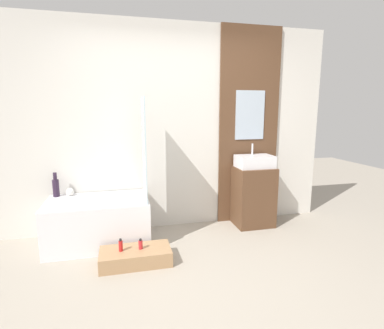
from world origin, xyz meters
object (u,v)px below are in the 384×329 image
object	(u,v)px
wooden_step_bench	(136,256)
bottle_soap_secondary	(141,244)
vase_round_light	(70,192)
sink	(255,161)
vase_tall_dark	(56,187)
bathtub	(99,222)
bottle_soap_primary	(121,246)

from	to	relation	value
wooden_step_bench	bottle_soap_secondary	xyz separation A→B (m)	(0.05, 0.00, 0.12)
vase_round_light	bottle_soap_secondary	distance (m)	1.17
wooden_step_bench	sink	distance (m)	1.91
vase_tall_dark	sink	bearing A→B (deg)	-3.10
bathtub	wooden_step_bench	bearing A→B (deg)	-56.04
bottle_soap_primary	bathtub	bearing A→B (deg)	112.93
wooden_step_bench	bathtub	bearing A→B (deg)	123.96
wooden_step_bench	sink	bearing A→B (deg)	23.24
vase_round_light	bottle_soap_primary	world-z (taller)	vase_round_light
wooden_step_bench	bottle_soap_secondary	size ratio (longest dim) A/B	6.61
bottle_soap_secondary	sink	bearing A→B (deg)	23.95
wooden_step_bench	vase_tall_dark	distance (m)	1.32
wooden_step_bench	vase_round_light	xyz separation A→B (m)	(-0.70, 0.81, 0.50)
bathtub	bottle_soap_primary	world-z (taller)	bathtub
bottle_soap_secondary	vase_round_light	bearing A→B (deg)	133.07
vase_round_light	sink	bearing A→B (deg)	-3.08
wooden_step_bench	vase_round_light	size ratio (longest dim) A/B	7.67
bathtub	vase_tall_dark	distance (m)	0.66
vase_tall_dark	vase_round_light	xyz separation A→B (m)	(0.15, -0.01, -0.07)
sink	bottle_soap_secondary	xyz separation A→B (m)	(-1.54, -0.69, -0.67)
bathtub	bottle_soap_secondary	size ratio (longest dim) A/B	10.53
wooden_step_bench	vase_round_light	distance (m)	1.18
sink	bottle_soap_secondary	bearing A→B (deg)	-156.05
sink	bottle_soap_primary	bearing A→B (deg)	-158.47
vase_round_light	vase_tall_dark	bearing A→B (deg)	176.53
wooden_step_bench	vase_tall_dark	xyz separation A→B (m)	(-0.86, 0.82, 0.57)
vase_round_light	bottle_soap_primary	distance (m)	1.05
wooden_step_bench	bottle_soap_secondary	world-z (taller)	bottle_soap_secondary
bathtub	bottle_soap_primary	distance (m)	0.62
vase_tall_dark	bottle_soap_primary	size ratio (longest dim) A/B	2.21
vase_round_light	bathtub	bearing A→B (deg)	-37.12
bottle_soap_secondary	bottle_soap_primary	bearing A→B (deg)	180.00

